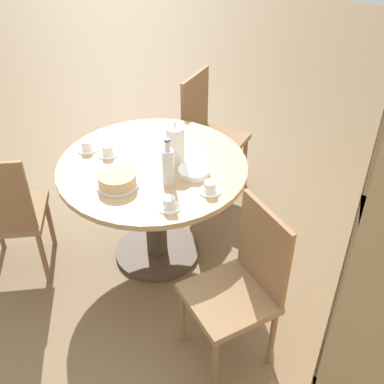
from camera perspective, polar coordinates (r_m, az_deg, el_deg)
name	(u,v)px	position (r m, az deg, el deg)	size (l,w,h in m)	color
ground_plane	(158,252)	(3.47, -4.09, -7.11)	(14.00, 14.00, 0.00)	brown
dining_table	(154,188)	(3.11, -4.54, 0.46)	(1.19, 1.19, 0.75)	#473828
chair_a	(209,132)	(3.84, 2.05, 7.14)	(0.47, 0.47, 0.96)	olive
chair_b	(7,213)	(3.21, -21.03, -2.37)	(0.59, 0.59, 0.96)	olive
chair_c	(240,286)	(2.57, 5.71, -10.99)	(0.56, 0.56, 0.96)	olive
coffee_pot	(175,143)	(2.95, -2.01, 5.78)	(0.11, 0.11, 0.28)	white
water_bottle	(168,166)	(2.76, -2.85, 3.12)	(0.07, 0.07, 0.30)	silver
cake_main	(117,180)	(2.82, -8.86, 1.46)	(0.25, 0.25, 0.08)	silver
cup_a	(169,204)	(2.62, -2.74, -1.39)	(0.13, 0.13, 0.07)	white
cup_b	(210,188)	(2.74, 2.15, 0.50)	(0.13, 0.13, 0.07)	white
cup_c	(108,151)	(3.11, -9.96, 4.81)	(0.13, 0.13, 0.07)	white
cup_d	(87,146)	(3.19, -12.34, 5.30)	(0.13, 0.13, 0.07)	white
plate_stack	(194,171)	(2.89, 0.21, 2.47)	(0.19, 0.19, 0.04)	white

